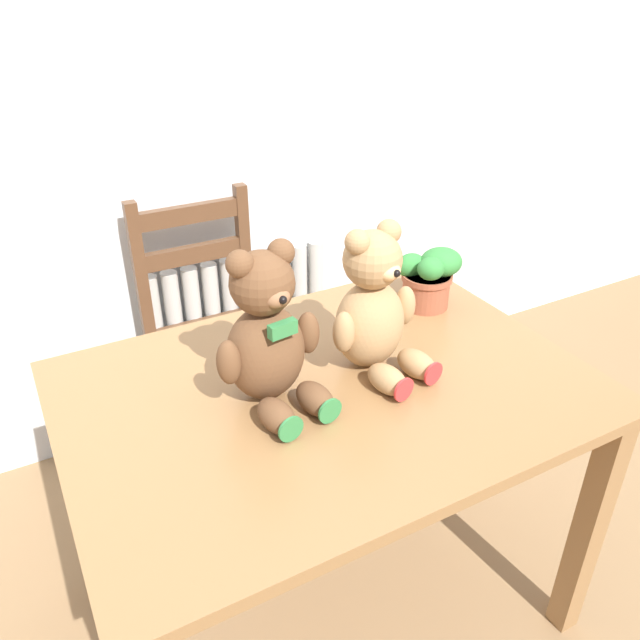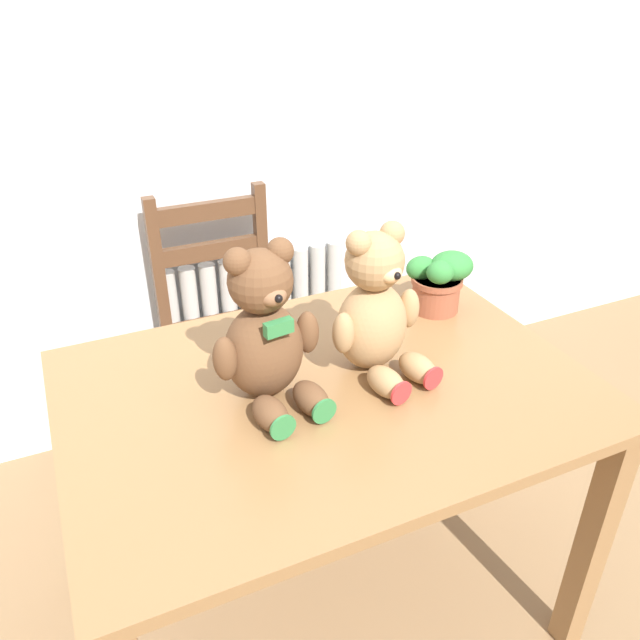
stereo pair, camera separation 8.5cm
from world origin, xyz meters
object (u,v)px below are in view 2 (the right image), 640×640
(wooden_chair_behind, at_px, (228,335))
(teddy_bear_right, at_px, (376,311))
(teddy_bear_left, at_px, (266,335))
(potted_plant, at_px, (439,280))

(wooden_chair_behind, xyz_separation_m, teddy_bear_right, (0.15, -0.75, 0.44))
(teddy_bear_left, distance_m, potted_plant, 0.60)
(potted_plant, bearing_deg, wooden_chair_behind, 128.63)
(wooden_chair_behind, xyz_separation_m, potted_plant, (0.45, -0.57, 0.37))
(wooden_chair_behind, relative_size, teddy_bear_left, 2.64)
(wooden_chair_behind, bearing_deg, teddy_bear_left, 81.27)
(wooden_chair_behind, bearing_deg, potted_plant, 128.63)
(wooden_chair_behind, bearing_deg, teddy_bear_right, 101.55)
(teddy_bear_right, xyz_separation_m, potted_plant, (0.30, 0.18, -0.06))
(teddy_bear_left, height_order, teddy_bear_right, teddy_bear_left)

